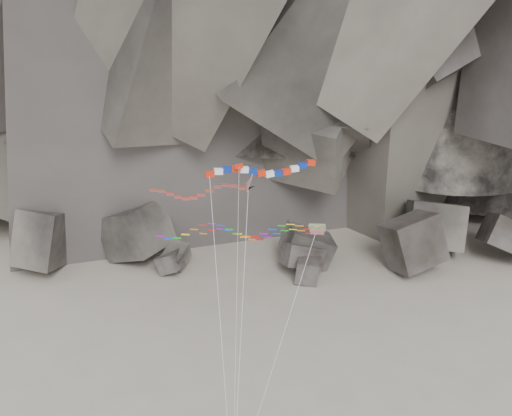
{
  "coord_description": "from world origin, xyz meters",
  "views": [
    {
      "loc": [
        2.87,
        -44.56,
        38.1
      ],
      "look_at": [
        0.81,
        6.0,
        19.03
      ],
      "focal_mm": 45.0,
      "sensor_mm": 36.0,
      "label": 1
    }
  ],
  "objects_px": {
    "delta_kite": "(194,191)",
    "parafoil_kite": "(231,231)",
    "banner_kite": "(261,172)",
    "pennant_kite": "(237,229)"
  },
  "relations": [
    {
      "from": "delta_kite",
      "to": "parafoil_kite",
      "type": "distance_m",
      "value": 4.25
    },
    {
      "from": "banner_kite",
      "to": "pennant_kite",
      "type": "relative_size",
      "value": 0.98
    },
    {
      "from": "banner_kite",
      "to": "parafoil_kite",
      "type": "bearing_deg",
      "value": -151.24
    },
    {
      "from": "delta_kite",
      "to": "parafoil_kite",
      "type": "xyz_separation_m",
      "value": [
        2.72,
        0.16,
        -3.27
      ]
    },
    {
      "from": "banner_kite",
      "to": "parafoil_kite",
      "type": "height_order",
      "value": "banner_kite"
    },
    {
      "from": "delta_kite",
      "to": "pennant_kite",
      "type": "bearing_deg",
      "value": -18.37
    },
    {
      "from": "parafoil_kite",
      "to": "banner_kite",
      "type": "bearing_deg",
      "value": 64.63
    },
    {
      "from": "parafoil_kite",
      "to": "delta_kite",
      "type": "bearing_deg",
      "value": -159.15
    },
    {
      "from": "pennant_kite",
      "to": "banner_kite",
      "type": "bearing_deg",
      "value": 37.88
    },
    {
      "from": "banner_kite",
      "to": "pennant_kite",
      "type": "bearing_deg",
      "value": -134.89
    }
  ]
}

